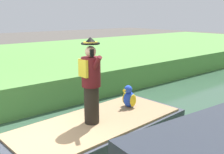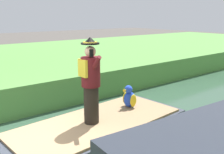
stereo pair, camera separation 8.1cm
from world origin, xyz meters
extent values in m
cube|color=#333842|center=(0.00, 1.59, 0.38)|extent=(2.10, 4.32, 0.56)
cube|color=#997A56|center=(0.00, 1.59, 0.69)|extent=(1.93, 3.97, 0.05)
cylinder|color=black|center=(0.01, 1.42, 1.12)|extent=(0.32, 0.32, 0.82)
cylinder|color=#561419|center=(0.01, 1.42, 1.84)|extent=(0.40, 0.40, 0.62)
cube|color=gold|center=(0.01, 1.23, 1.94)|extent=(0.28, 0.06, 0.36)
sphere|color=#DBA884|center=(0.01, 1.42, 2.27)|extent=(0.23, 0.23, 0.23)
cylinder|color=black|center=(0.01, 1.42, 2.43)|extent=(0.38, 0.38, 0.03)
cone|color=black|center=(0.01, 1.42, 2.50)|extent=(0.26, 0.26, 0.12)
cylinder|color=gold|center=(0.01, 1.42, 2.46)|extent=(0.29, 0.29, 0.02)
cylinder|color=#561419|center=(0.23, 1.38, 2.02)|extent=(0.38, 0.09, 0.43)
cube|color=black|center=(0.14, 1.36, 2.26)|extent=(0.03, 0.08, 0.15)
ellipsoid|color=blue|center=(-0.21, 2.72, 0.91)|extent=(0.26, 0.32, 0.40)
sphere|color=blue|center=(-0.21, 2.68, 1.18)|extent=(0.20, 0.20, 0.20)
cone|color=yellow|center=(-0.21, 2.58, 1.17)|extent=(0.09, 0.09, 0.09)
ellipsoid|color=yellow|center=(-0.35, 2.72, 0.91)|extent=(0.08, 0.20, 0.32)
ellipsoid|color=yellow|center=(-0.07, 2.72, 0.91)|extent=(0.08, 0.20, 0.32)
camera|label=1|loc=(4.37, -1.58, 3.01)|focal=41.71mm
camera|label=2|loc=(4.42, -1.51, 3.01)|focal=41.71mm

